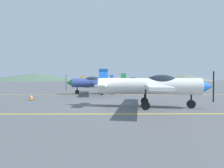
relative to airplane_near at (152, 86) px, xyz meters
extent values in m
plane|color=#54565B|center=(-3.54, 0.98, -1.54)|extent=(400.00, 400.00, 0.00)
cube|color=yellow|center=(-3.54, -2.31, -1.53)|extent=(80.00, 0.16, 0.01)
cube|color=yellow|center=(-3.54, 9.91, -1.53)|extent=(80.00, 0.16, 0.01)
cylinder|color=white|center=(-0.30, 0.05, -0.04)|extent=(7.11, 2.26, 1.13)
cone|color=blue|center=(3.52, -0.58, -0.04)|extent=(0.87, 1.07, 0.96)
cube|color=black|center=(3.92, -0.65, -0.04)|extent=(0.06, 0.13, 2.06)
ellipsoid|color=#1E2833|center=(0.61, -0.10, 0.30)|extent=(2.19, 1.25, 0.93)
cube|color=white|center=(0.11, -0.02, 0.01)|extent=(2.60, 9.14, 0.17)
cube|color=white|center=(-3.46, 0.57, 0.01)|extent=(1.15, 2.76, 0.10)
cube|color=blue|center=(-3.46, 0.57, 0.58)|extent=(0.66, 0.23, 1.24)
cylinder|color=black|center=(2.55, -0.42, -0.73)|extent=(0.10, 0.10, 1.04)
cylinder|color=black|center=(2.55, -0.42, -1.25)|extent=(0.59, 0.22, 0.58)
cylinder|color=black|center=(-0.69, -1.04, -0.73)|extent=(0.10, 0.10, 1.04)
cylinder|color=black|center=(-0.69, -1.04, -1.25)|extent=(0.59, 0.22, 0.58)
cylinder|color=black|center=(-0.32, 1.20, -0.73)|extent=(0.10, 0.10, 1.04)
cylinder|color=black|center=(-0.32, 1.20, -1.25)|extent=(0.59, 0.22, 0.58)
cylinder|color=#33478C|center=(-4.40, 10.67, -0.04)|extent=(7.10, 2.00, 1.13)
cone|color=#1E8C3F|center=(-8.24, 10.19, -0.04)|extent=(0.84, 1.05, 0.96)
cube|color=black|center=(-8.64, 10.13, -0.04)|extent=(0.06, 0.13, 2.06)
ellipsoid|color=#1E2833|center=(-5.32, 10.55, 0.30)|extent=(2.16, 1.18, 0.93)
cube|color=#33478C|center=(-4.81, 10.62, 0.01)|extent=(2.26, 9.15, 0.17)
cube|color=#33478C|center=(-1.22, 11.07, 0.01)|extent=(1.05, 2.75, 0.10)
cube|color=#1E8C3F|center=(-1.22, 11.07, 0.58)|extent=(0.66, 0.20, 1.24)
cylinder|color=black|center=(-7.26, 10.31, -0.73)|extent=(0.10, 0.10, 1.04)
cylinder|color=black|center=(-7.26, 10.31, -1.25)|extent=(0.59, 0.20, 0.58)
cylinder|color=black|center=(-4.33, 11.82, -0.73)|extent=(0.10, 0.10, 1.04)
cylinder|color=black|center=(-4.33, 11.82, -1.25)|extent=(0.59, 0.20, 0.58)
cylinder|color=black|center=(-4.05, 9.57, -0.73)|extent=(0.10, 0.10, 1.04)
cylinder|color=black|center=(-4.05, 9.57, -1.25)|extent=(0.59, 0.20, 0.58)
cylinder|color=silver|center=(0.42, 21.40, -0.04)|extent=(7.11, 2.21, 1.13)
cone|color=blue|center=(4.24, 22.00, -0.04)|extent=(0.86, 1.07, 0.96)
cube|color=black|center=(4.64, 22.06, -0.04)|extent=(0.06, 0.13, 2.06)
ellipsoid|color=#1E2833|center=(1.33, 21.54, 0.30)|extent=(2.18, 1.24, 0.93)
cube|color=silver|center=(0.82, 21.46, 0.01)|extent=(2.53, 9.14, 0.17)
cube|color=silver|center=(-2.74, 20.90, 0.01)|extent=(1.13, 2.76, 0.10)
cube|color=blue|center=(-2.74, 20.90, 0.58)|extent=(0.66, 0.22, 1.24)
cylinder|color=black|center=(3.27, 21.85, -0.73)|extent=(0.10, 0.10, 1.04)
cylinder|color=black|center=(3.27, 21.85, -1.25)|extent=(0.59, 0.21, 0.58)
cylinder|color=black|center=(0.39, 20.24, -0.73)|extent=(0.10, 0.10, 1.04)
cylinder|color=black|center=(0.39, 20.24, -1.25)|extent=(0.59, 0.21, 0.58)
cylinder|color=black|center=(0.04, 22.48, -0.73)|extent=(0.10, 0.10, 1.04)
cylinder|color=black|center=(0.04, 22.48, -1.25)|extent=(0.59, 0.21, 0.58)
cylinder|color=silver|center=(-6.75, 30.39, -0.04)|extent=(7.10, 2.01, 1.13)
cone|color=#F2A519|center=(-2.91, 29.90, -0.04)|extent=(0.84, 1.05, 0.96)
cube|color=black|center=(-2.50, 29.85, -0.04)|extent=(0.06, 0.13, 2.06)
ellipsoid|color=#1E2833|center=(-5.83, 30.27, 0.30)|extent=(2.16, 1.18, 0.93)
cube|color=silver|center=(-6.34, 30.34, 0.01)|extent=(2.28, 9.15, 0.17)
cube|color=silver|center=(-9.92, 30.80, 0.01)|extent=(1.06, 2.75, 0.10)
cube|color=#F2A519|center=(-9.92, 30.80, 0.58)|extent=(0.66, 0.21, 1.24)
cylinder|color=black|center=(-3.89, 30.03, -0.73)|extent=(0.10, 0.10, 1.04)
cylinder|color=black|center=(-3.89, 30.03, -1.25)|extent=(0.59, 0.20, 0.58)
cylinder|color=black|center=(-7.10, 29.29, -0.73)|extent=(0.10, 0.10, 1.04)
cylinder|color=black|center=(-7.10, 29.29, -1.25)|extent=(0.59, 0.20, 0.58)
cylinder|color=black|center=(-6.81, 31.54, -0.73)|extent=(0.10, 0.10, 1.04)
cylinder|color=black|center=(-6.81, 31.54, -1.25)|extent=(0.59, 0.20, 0.58)
cube|color=black|center=(4.03, 30.40, -0.84)|extent=(4.53, 2.44, 0.75)
cube|color=black|center=(3.88, 30.42, -0.19)|extent=(2.62, 1.94, 0.55)
cylinder|color=black|center=(5.30, 29.29, -1.22)|extent=(0.67, 0.32, 0.64)
cylinder|color=black|center=(5.57, 31.07, -1.22)|extent=(0.67, 0.32, 0.64)
cylinder|color=black|center=(2.49, 29.73, -1.22)|extent=(0.67, 0.32, 0.64)
cylinder|color=black|center=(2.77, 31.51, -1.22)|extent=(0.67, 0.32, 0.64)
cube|color=black|center=(-10.41, 4.21, -1.52)|extent=(0.36, 0.36, 0.04)
cone|color=orange|center=(-10.41, 4.21, -1.22)|extent=(0.29, 0.29, 0.55)
cylinder|color=white|center=(-10.41, 4.21, -1.20)|extent=(0.20, 0.20, 0.08)
cone|color=#4C6651|center=(-75.48, 155.97, 2.16)|extent=(89.80, 89.80, 7.41)
cone|color=slate|center=(69.22, 158.26, 1.65)|extent=(52.45, 52.45, 6.37)
camera|label=1|loc=(-2.94, -12.26, 0.48)|focal=28.10mm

